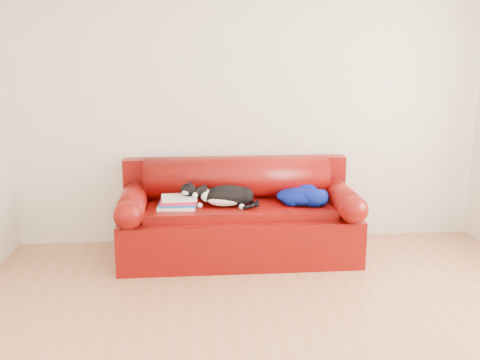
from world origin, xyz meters
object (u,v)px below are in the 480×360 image
object	(u,v)px
book_stack	(178,202)
cat	(227,196)
sofa_base	(239,231)
blanket	(301,196)

from	to	relation	value
book_stack	cat	xyz separation A→B (m)	(0.43, 0.01, 0.04)
sofa_base	book_stack	xyz separation A→B (m)	(-0.54, -0.09, 0.31)
blanket	book_stack	bearing A→B (deg)	-176.99
sofa_base	cat	xyz separation A→B (m)	(-0.11, -0.08, 0.35)
cat	blanket	bearing A→B (deg)	10.68
sofa_base	cat	bearing A→B (deg)	-145.09
book_stack	cat	world-z (taller)	cat
book_stack	blanket	world-z (taller)	blanket
sofa_base	book_stack	bearing A→B (deg)	-170.43
book_stack	cat	distance (m)	0.43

